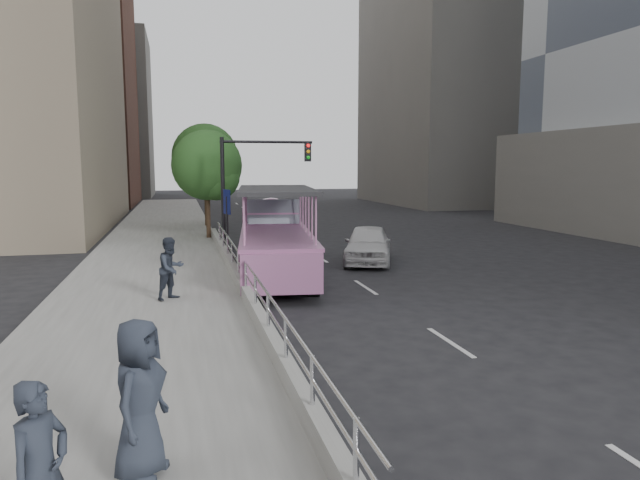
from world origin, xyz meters
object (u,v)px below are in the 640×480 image
Objects in this scene: street_tree_far at (207,159)px; pedestrian_far at (140,398)px; pedestrian_near at (41,473)px; car at (368,244)px; traffic_signal at (249,175)px; duck_boat at (275,242)px; parking_sign at (227,218)px; pedestrian_mid at (171,268)px; street_tree_near at (209,168)px.

pedestrian_far is at bearing -94.51° from street_tree_far.
car is at bearing 5.02° from pedestrian_near.
car is 0.86× the size of traffic_signal.
pedestrian_far is 0.37× the size of traffic_signal.
pedestrian_near is (-4.66, -14.91, -0.01)m from duck_boat.
duck_boat reaches higher than parking_sign.
traffic_signal is at bearing -81.57° from street_tree_far.
pedestrian_mid is 0.30× the size of street_tree_near.
parking_sign is at bearing -89.42° from street_tree_far.
traffic_signal is at bearing 66.83° from parking_sign.
parking_sign is (-5.59, 1.00, 1.10)m from car.
parking_sign reaches higher than pedestrian_near.
traffic_signal is (-4.32, 3.97, 2.73)m from car.
street_tree_far is (3.04, 29.93, 3.13)m from pedestrian_near.
pedestrian_near is 0.92× the size of pedestrian_far.
duck_boat reaches higher than car.
pedestrian_near is 0.31× the size of street_tree_near.
traffic_signal is (3.65, 19.16, 2.25)m from pedestrian_far.
parking_sign is 12.64m from street_tree_far.
street_tree_near reaches higher than car.
pedestrian_far is at bearing -98.36° from parking_sign.
traffic_signal is 3.80m from street_tree_near.
car is at bearing -5.64° from pedestrian_far.
street_tree_near is 0.89× the size of street_tree_far.
pedestrian_near is 30.24m from street_tree_far.
duck_boat is 5.69m from pedestrian_mid.
duck_boat is 4.43m from car.
traffic_signal is (-0.22, 5.59, 2.31)m from duck_boat.
parking_sign is 3.62m from traffic_signal.
car is 1.49× the size of parking_sign.
car is 9.95m from street_tree_near.
pedestrian_near is at bearing -102.21° from traffic_signal.
street_tree_near is at bearing 114.98° from traffic_signal.
pedestrian_mid is 0.57× the size of parking_sign.
pedestrian_far is 0.33× the size of street_tree_near.
duck_boat is 6.05m from traffic_signal.
traffic_signal reaches higher than duck_boat.
pedestrian_mid is 7.37m from parking_sign.
duck_boat is 5.16× the size of pedestrian_far.
pedestrian_mid is (-3.61, -4.40, -0.03)m from duck_boat.
pedestrian_mid is 9.17m from pedestrian_far.
pedestrian_mid is 13.80m from street_tree_near.
pedestrian_near is at bearing -96.76° from street_tree_near.
parking_sign is (2.12, 7.02, 0.70)m from pedestrian_mid.
parking_sign is (-1.49, 2.62, 0.67)m from duck_boat.
street_tree_far reaches higher than car.
traffic_signal reaches higher than car.
duck_boat is 1.53× the size of street_tree_far.
pedestrian_near is 0.27× the size of street_tree_far.
traffic_signal is 0.91× the size of street_tree_near.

